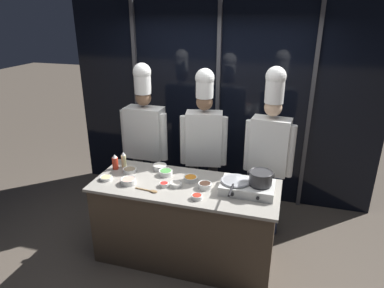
# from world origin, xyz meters

# --- Properties ---
(ground_plane) EXTENTS (24.00, 24.00, 0.00)m
(ground_plane) POSITION_xyz_m (0.00, 0.00, 0.00)
(ground_plane) COLOR brown
(window_wall_back) EXTENTS (4.22, 0.09, 2.70)m
(window_wall_back) POSITION_xyz_m (0.00, 1.52, 1.35)
(window_wall_back) COLOR black
(window_wall_back) RESTS_ON ground_plane
(demo_counter) EXTENTS (1.91, 0.77, 0.90)m
(demo_counter) POSITION_xyz_m (0.00, 0.00, 0.45)
(demo_counter) COLOR #4C3D2D
(demo_counter) RESTS_ON ground_plane
(portable_stove) EXTENTS (0.52, 0.35, 0.10)m
(portable_stove) POSITION_xyz_m (0.63, 0.03, 0.94)
(portable_stove) COLOR silver
(portable_stove) RESTS_ON demo_counter
(frying_pan) EXTENTS (0.30, 0.51, 0.04)m
(frying_pan) POSITION_xyz_m (0.51, 0.03, 1.02)
(frying_pan) COLOR #ADAFB5
(frying_pan) RESTS_ON portable_stove
(stock_pot) EXTENTS (0.25, 0.23, 0.13)m
(stock_pot) POSITION_xyz_m (0.75, 0.03, 1.07)
(stock_pot) COLOR #333335
(stock_pot) RESTS_ON portable_stove
(squeeze_bottle_oil) EXTENTS (0.05, 0.05, 0.18)m
(squeeze_bottle_oil) POSITION_xyz_m (-0.79, 0.21, 0.98)
(squeeze_bottle_oil) COLOR beige
(squeeze_bottle_oil) RESTS_ON demo_counter
(squeeze_bottle_chili) EXTENTS (0.07, 0.07, 0.17)m
(squeeze_bottle_chili) POSITION_xyz_m (-0.86, 0.13, 0.98)
(squeeze_bottle_chili) COLOR red
(squeeze_bottle_chili) RESTS_ON demo_counter
(prep_bowl_scallions) EXTENTS (0.15, 0.15, 0.06)m
(prep_bowl_scallions) POSITION_xyz_m (-0.26, 0.15, 0.93)
(prep_bowl_scallions) COLOR white
(prep_bowl_scallions) RESTS_ON demo_counter
(prep_bowl_onion) EXTENTS (0.12, 0.12, 0.04)m
(prep_bowl_onion) POSITION_xyz_m (-0.08, -0.07, 0.92)
(prep_bowl_onion) COLOR white
(prep_bowl_onion) RESTS_ON demo_counter
(prep_bowl_ginger) EXTENTS (0.13, 0.13, 0.03)m
(prep_bowl_ginger) POSITION_xyz_m (-0.83, -0.13, 0.92)
(prep_bowl_ginger) COLOR white
(prep_bowl_ginger) RESTS_ON demo_counter
(prep_bowl_mushrooms) EXTENTS (0.15, 0.15, 0.04)m
(prep_bowl_mushrooms) POSITION_xyz_m (-0.68, 0.11, 0.92)
(prep_bowl_mushrooms) COLOR white
(prep_bowl_mushrooms) RESTS_ON demo_counter
(prep_bowl_carrots) EXTENTS (0.15, 0.15, 0.05)m
(prep_bowl_carrots) POSITION_xyz_m (0.03, 0.09, 0.92)
(prep_bowl_carrots) COLOR white
(prep_bowl_carrots) RESTS_ON demo_counter
(prep_bowl_chili_flakes) EXTENTS (0.11, 0.11, 0.04)m
(prep_bowl_chili_flakes) POSITION_xyz_m (0.19, -0.24, 0.92)
(prep_bowl_chili_flakes) COLOR white
(prep_bowl_chili_flakes) RESTS_ON demo_counter
(prep_bowl_shrimp) EXTENTS (0.16, 0.16, 0.06)m
(prep_bowl_shrimp) POSITION_xyz_m (-0.56, -0.15, 0.93)
(prep_bowl_shrimp) COLOR white
(prep_bowl_shrimp) RESTS_ON demo_counter
(prep_bowl_soy_glaze) EXTENTS (0.14, 0.14, 0.06)m
(prep_bowl_soy_glaze) POSITION_xyz_m (0.21, -0.02, 0.93)
(prep_bowl_soy_glaze) COLOR white
(prep_bowl_soy_glaze) RESTS_ON demo_counter
(prep_bowl_garlic) EXTENTS (0.16, 0.16, 0.05)m
(prep_bowl_garlic) POSITION_xyz_m (-0.38, 0.26, 0.93)
(prep_bowl_garlic) COLOR white
(prep_bowl_garlic) RESTS_ON demo_counter
(prep_bowl_bell_pepper) EXTENTS (0.09, 0.09, 0.04)m
(prep_bowl_bell_pepper) POSITION_xyz_m (-0.19, -0.10, 0.92)
(prep_bowl_bell_pepper) COLOR white
(prep_bowl_bell_pepper) RESTS_ON demo_counter
(serving_spoon_slotted) EXTENTS (0.25, 0.06, 0.02)m
(serving_spoon_slotted) POSITION_xyz_m (-0.28, -0.23, 0.90)
(serving_spoon_slotted) COLOR olive
(serving_spoon_slotted) RESTS_ON demo_counter
(chef_head) EXTENTS (0.61, 0.25, 1.99)m
(chef_head) POSITION_xyz_m (-0.76, 0.75, 1.13)
(chef_head) COLOR #4C4C51
(chef_head) RESTS_ON ground_plane
(chef_sous) EXTENTS (0.55, 0.30, 1.96)m
(chef_sous) POSITION_xyz_m (-0.00, 0.75, 1.14)
(chef_sous) COLOR #4C4C51
(chef_sous) RESTS_ON ground_plane
(chef_line) EXTENTS (0.56, 0.26, 2.02)m
(chef_line) POSITION_xyz_m (0.77, 0.72, 1.17)
(chef_line) COLOR #2D3856
(chef_line) RESTS_ON ground_plane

